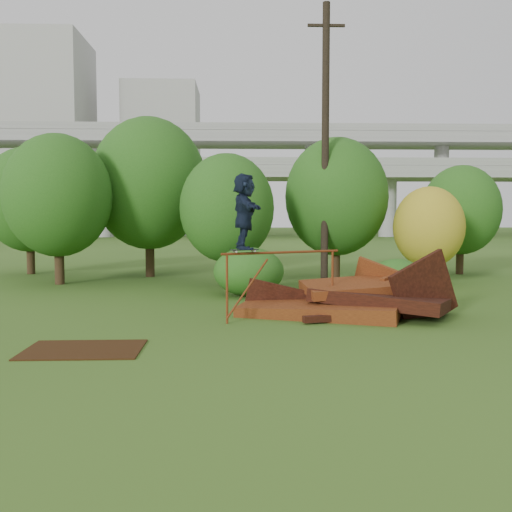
{
  "coord_description": "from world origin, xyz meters",
  "views": [
    {
      "loc": [
        -1.28,
        -12.58,
        2.62
      ],
      "look_at": [
        -0.8,
        2.0,
        1.6
      ],
      "focal_mm": 40.0,
      "sensor_mm": 36.0,
      "label": 1
    }
  ],
  "objects_px": {
    "scrap_pile": "(347,301)",
    "flat_plate": "(84,349)",
    "utility_pole": "(325,144)",
    "skater": "(244,211)"
  },
  "relations": [
    {
      "from": "skater",
      "to": "utility_pole",
      "type": "height_order",
      "value": "utility_pole"
    },
    {
      "from": "scrap_pile",
      "to": "skater",
      "type": "xyz_separation_m",
      "value": [
        -2.76,
        -1.04,
        2.39
      ]
    },
    {
      "from": "skater",
      "to": "scrap_pile",
      "type": "bearing_deg",
      "value": -77.26
    },
    {
      "from": "scrap_pile",
      "to": "flat_plate",
      "type": "relative_size",
      "value": 2.68
    },
    {
      "from": "flat_plate",
      "to": "scrap_pile",
      "type": "bearing_deg",
      "value": 33.35
    },
    {
      "from": "flat_plate",
      "to": "utility_pole",
      "type": "distance_m",
      "value": 13.49
    },
    {
      "from": "flat_plate",
      "to": "utility_pole",
      "type": "xyz_separation_m",
      "value": [
        6.36,
        10.63,
        5.35
      ]
    },
    {
      "from": "scrap_pile",
      "to": "utility_pole",
      "type": "height_order",
      "value": "utility_pole"
    },
    {
      "from": "skater",
      "to": "flat_plate",
      "type": "distance_m",
      "value": 5.08
    },
    {
      "from": "skater",
      "to": "utility_pole",
      "type": "xyz_separation_m",
      "value": [
        3.17,
        7.75,
        2.63
      ]
    }
  ]
}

